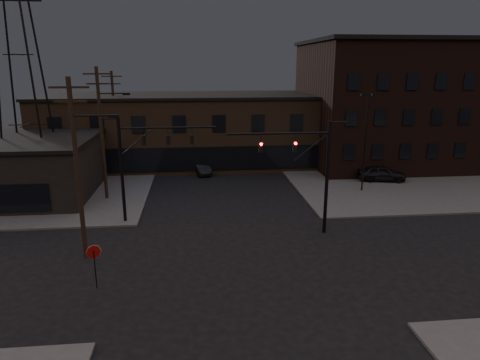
# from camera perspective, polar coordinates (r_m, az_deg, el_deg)

# --- Properties ---
(ground) EXTENTS (140.00, 140.00, 0.00)m
(ground) POSITION_cam_1_polar(r_m,az_deg,el_deg) (26.22, 0.09, -11.20)
(ground) COLOR black
(ground) RESTS_ON ground
(sidewalk_ne) EXTENTS (30.00, 30.00, 0.15)m
(sidewalk_ne) POSITION_cam_1_polar(r_m,az_deg,el_deg) (52.83, 21.83, 1.39)
(sidewalk_ne) COLOR #474744
(sidewalk_ne) RESTS_ON ground
(sidewalk_nw) EXTENTS (30.00, 30.00, 0.15)m
(sidewalk_nw) POSITION_cam_1_polar(r_m,az_deg,el_deg) (50.73, -28.39, 0.10)
(sidewalk_nw) COLOR #474744
(sidewalk_nw) RESTS_ON ground
(building_row) EXTENTS (40.00, 12.00, 8.00)m
(building_row) POSITION_cam_1_polar(r_m,az_deg,el_deg) (52.00, -3.18, 6.66)
(building_row) COLOR #493927
(building_row) RESTS_ON ground
(building_right) EXTENTS (22.00, 16.00, 14.00)m
(building_right) POSITION_cam_1_polar(r_m,az_deg,el_deg) (55.30, 20.63, 9.37)
(building_right) COLOR black
(building_right) RESTS_ON ground
(building_left) EXTENTS (16.00, 12.00, 5.00)m
(building_left) POSITION_cam_1_polar(r_m,az_deg,el_deg) (44.05, -29.24, 1.21)
(building_left) COLOR black
(building_left) RESTS_ON ground
(traffic_signal_near) EXTENTS (7.12, 0.24, 8.00)m
(traffic_signal_near) POSITION_cam_1_polar(r_m,az_deg,el_deg) (29.72, 9.50, 1.89)
(traffic_signal_near) COLOR black
(traffic_signal_near) RESTS_ON ground
(traffic_signal_far) EXTENTS (7.12, 0.24, 8.00)m
(traffic_signal_far) POSITION_cam_1_polar(r_m,az_deg,el_deg) (32.34, -13.37, 2.91)
(traffic_signal_far) COLOR black
(traffic_signal_far) RESTS_ON ground
(stop_sign) EXTENTS (0.72, 0.33, 2.48)m
(stop_sign) POSITION_cam_1_polar(r_m,az_deg,el_deg) (24.16, -18.89, -9.63)
(stop_sign) COLOR black
(stop_sign) RESTS_ON ground
(utility_pole_near) EXTENTS (3.70, 0.28, 11.00)m
(utility_pole_near) POSITION_cam_1_polar(r_m,az_deg,el_deg) (26.93, -20.78, 1.78)
(utility_pole_near) COLOR black
(utility_pole_near) RESTS_ON ground
(utility_pole_mid) EXTENTS (3.70, 0.28, 11.50)m
(utility_pole_mid) POSITION_cam_1_polar(r_m,az_deg,el_deg) (38.61, -17.89, 6.20)
(utility_pole_mid) COLOR black
(utility_pole_mid) RESTS_ON ground
(utility_pole_far) EXTENTS (2.20, 0.28, 11.00)m
(utility_pole_far) POSITION_cam_1_polar(r_m,az_deg,el_deg) (50.53, -16.35, 7.87)
(utility_pole_far) COLOR black
(utility_pole_far) RESTS_ON ground
(transmission_tower) EXTENTS (7.00, 7.00, 25.00)m
(transmission_tower) POSITION_cam_1_polar(r_m,az_deg,el_deg) (44.20, -27.47, 14.62)
(transmission_tower) COLOR black
(transmission_tower) RESTS_ON ground
(lot_light_a) EXTENTS (1.50, 0.28, 9.14)m
(lot_light_a) POSITION_cam_1_polar(r_m,az_deg,el_deg) (40.91, 16.44, 5.91)
(lot_light_a) COLOR black
(lot_light_a) RESTS_ON ground
(lot_light_b) EXTENTS (1.50, 0.28, 9.14)m
(lot_light_b) POSITION_cam_1_polar(r_m,az_deg,el_deg) (47.90, 20.90, 6.80)
(lot_light_b) COLOR black
(lot_light_b) RESTS_ON ground
(parked_car_lot_a) EXTENTS (5.04, 2.91, 1.61)m
(parked_car_lot_a) POSITION_cam_1_polar(r_m,az_deg,el_deg) (45.87, 18.35, 0.88)
(parked_car_lot_a) COLOR black
(parked_car_lot_a) RESTS_ON sidewalk_ne
(parked_car_lot_b) EXTENTS (4.34, 2.87, 1.17)m
(parked_car_lot_b) POSITION_cam_1_polar(r_m,az_deg,el_deg) (54.29, 19.99, 2.62)
(parked_car_lot_b) COLOR silver
(parked_car_lot_b) RESTS_ON sidewalk_ne
(car_crossing) EXTENTS (2.26, 4.37, 1.37)m
(car_crossing) POSITION_cam_1_polar(r_m,az_deg,el_deg) (47.17, -5.13, 1.64)
(car_crossing) COLOR black
(car_crossing) RESTS_ON ground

